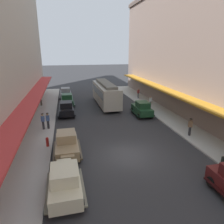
# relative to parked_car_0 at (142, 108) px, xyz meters

# --- Properties ---
(ground_plane) EXTENTS (200.00, 200.00, 0.00)m
(ground_plane) POSITION_rel_parked_car_0_xyz_m (-4.65, -9.47, -0.94)
(ground_plane) COLOR #2D2D30
(sidewalk_left) EXTENTS (3.00, 60.00, 0.15)m
(sidewalk_left) POSITION_rel_parked_car_0_xyz_m (-12.15, -9.47, -0.87)
(sidewalk_left) COLOR #B7B5AD
(sidewalk_left) RESTS_ON ground
(sidewalk_right) EXTENTS (3.00, 60.00, 0.15)m
(sidewalk_right) POSITION_rel_parked_car_0_xyz_m (2.85, -9.47, -0.87)
(sidewalk_right) COLOR #B7B5AD
(sidewalk_right) RESTS_ON ground
(parked_car_0) EXTENTS (2.22, 4.29, 1.84)m
(parked_car_0) POSITION_rel_parked_car_0_xyz_m (0.00, 0.00, 0.00)
(parked_car_0) COLOR #193D23
(parked_car_0) RESTS_ON ground
(parked_car_1) EXTENTS (2.22, 4.29, 1.84)m
(parked_car_1) POSITION_rel_parked_car_0_xyz_m (-9.36, 11.92, 0.00)
(parked_car_1) COLOR slate
(parked_car_1) RESTS_ON ground
(parked_car_2) EXTENTS (2.22, 4.29, 1.84)m
(parked_car_2) POSITION_rel_parked_car_0_xyz_m (-9.34, 2.09, 0.00)
(parked_car_2) COLOR black
(parked_car_2) RESTS_ON ground
(parked_car_3) EXTENTS (2.20, 4.28, 1.84)m
(parked_car_3) POSITION_rel_parked_car_0_xyz_m (-9.37, -8.31, 0.00)
(parked_car_3) COLOR #997F5B
(parked_car_3) RESTS_ON ground
(parked_car_4) EXTENTS (2.18, 4.27, 1.84)m
(parked_car_4) POSITION_rel_parked_car_0_xyz_m (-9.16, 6.74, 0.00)
(parked_car_4) COLOR #193D23
(parked_car_4) RESTS_ON ground
(parked_car_6) EXTENTS (2.23, 4.29, 1.84)m
(parked_car_6) POSITION_rel_parked_car_0_xyz_m (-9.53, -13.15, 0.00)
(parked_car_6) COLOR beige
(parked_car_6) RESTS_ON ground
(streetcar) EXTENTS (2.65, 9.63, 3.46)m
(streetcar) POSITION_rel_parked_car_0_xyz_m (-3.53, 5.88, 0.96)
(streetcar) COLOR #ADA899
(streetcar) RESTS_ON ground
(fire_hydrant) EXTENTS (0.24, 0.24, 0.82)m
(fire_hydrant) POSITION_rel_parked_car_0_xyz_m (-11.00, -6.72, -0.38)
(fire_hydrant) COLOR #B21E19
(fire_hydrant) RESTS_ON sidewalk_left
(pedestrian_0) EXTENTS (0.36, 0.28, 1.67)m
(pedestrian_0) POSITION_rel_parked_car_0_xyz_m (2.12, -7.27, 0.07)
(pedestrian_0) COLOR #2D2D33
(pedestrian_0) RESTS_ON sidewalk_right
(pedestrian_1) EXTENTS (0.36, 0.24, 1.64)m
(pedestrian_1) POSITION_rel_parked_car_0_xyz_m (-12.91, 7.31, 0.05)
(pedestrian_1) COLOR #4C4238
(pedestrian_1) RESTS_ON sidewalk_left
(pedestrian_2) EXTENTS (0.36, 0.28, 1.67)m
(pedestrian_2) POSITION_rel_parked_car_0_xyz_m (-11.22, -2.48, 0.07)
(pedestrian_2) COLOR #2D2D33
(pedestrian_2) RESTS_ON sidewalk_left
(pedestrian_3) EXTENTS (0.36, 0.24, 1.64)m
(pedestrian_3) POSITION_rel_parked_car_0_xyz_m (2.33, 2.87, 0.05)
(pedestrian_3) COLOR #2D2D33
(pedestrian_3) RESTS_ON sidewalk_right
(pedestrian_4) EXTENTS (0.36, 0.24, 1.64)m
(pedestrian_4) POSITION_rel_parked_car_0_xyz_m (2.60, 8.68, 0.05)
(pedestrian_4) COLOR slate
(pedestrian_4) RESTS_ON sidewalk_right
(pedestrian_5) EXTENTS (0.36, 0.28, 1.67)m
(pedestrian_5) POSITION_rel_parked_car_0_xyz_m (-11.70, -2.58, 0.07)
(pedestrian_5) COLOR #2D2D33
(pedestrian_5) RESTS_ON sidewalk_left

